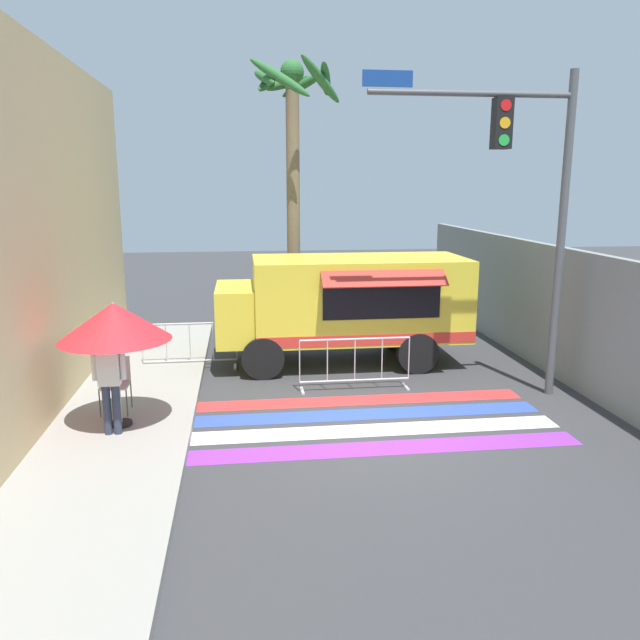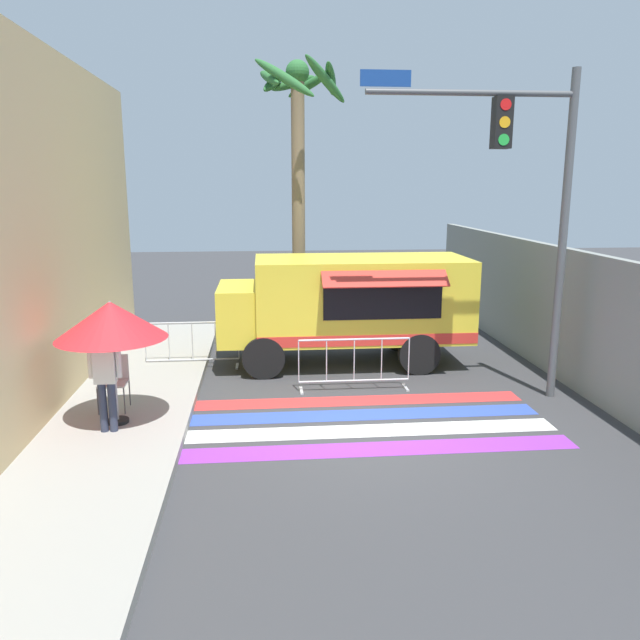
% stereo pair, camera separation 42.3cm
% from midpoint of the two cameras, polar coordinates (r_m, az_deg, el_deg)
% --- Properties ---
extents(ground_plane, '(60.00, 60.00, 0.00)m').
position_cam_midpoint_polar(ground_plane, '(10.95, 5.79, -9.94)').
color(ground_plane, '#38383A').
extents(sidewalk_left, '(4.40, 16.00, 0.16)m').
position_cam_midpoint_polar(sidewalk_left, '(11.24, -22.41, -9.80)').
color(sidewalk_left, '#99968E').
rests_on(sidewalk_left, ground_plane).
extents(building_left_facade, '(0.25, 16.00, 6.54)m').
position_cam_midpoint_polar(building_left_facade, '(10.62, -25.35, 6.48)').
color(building_left_facade, '#DBBC84').
rests_on(building_left_facade, ground_plane).
extents(concrete_wall_right, '(0.20, 16.00, 2.83)m').
position_cam_midpoint_polar(concrete_wall_right, '(14.78, 21.37, 0.84)').
color(concrete_wall_right, gray).
rests_on(concrete_wall_right, ground_plane).
extents(crosswalk_painted, '(6.40, 2.84, 0.01)m').
position_cam_midpoint_polar(crosswalk_painted, '(11.25, 5.47, -9.30)').
color(crosswalk_painted, purple).
rests_on(crosswalk_painted, ground_plane).
extents(food_truck, '(5.72, 2.68, 2.49)m').
position_cam_midpoint_polar(food_truck, '(14.45, 2.91, 1.69)').
color(food_truck, yellow).
rests_on(food_truck, ground_plane).
extents(traffic_signal_pole, '(4.00, 0.29, 6.18)m').
position_cam_midpoint_polar(traffic_signal_pole, '(12.44, 19.49, 11.76)').
color(traffic_signal_pole, '#515456').
rests_on(traffic_signal_pole, ground_plane).
extents(patio_umbrella, '(1.82, 1.82, 2.10)m').
position_cam_midpoint_polar(patio_umbrella, '(10.73, -17.52, -0.04)').
color(patio_umbrella, black).
rests_on(patio_umbrella, sidewalk_left).
extents(folding_chair, '(0.48, 0.48, 0.97)m').
position_cam_midpoint_polar(folding_chair, '(11.76, -17.34, -4.99)').
color(folding_chair, '#4C4C51').
rests_on(folding_chair, sidewalk_left).
extents(vendor_person, '(0.53, 0.23, 1.77)m').
position_cam_midpoint_polar(vendor_person, '(10.58, -17.97, -4.53)').
color(vendor_person, '#2D3347').
rests_on(vendor_person, sidewalk_left).
extents(barricade_front, '(2.29, 0.44, 1.09)m').
position_cam_midpoint_polar(barricade_front, '(12.77, 4.09, -4.06)').
color(barricade_front, '#B7BABF').
rests_on(barricade_front, ground_plane).
extents(barricade_side, '(2.13, 0.44, 1.09)m').
position_cam_midpoint_polar(barricade_side, '(14.50, -10.77, -2.27)').
color(barricade_side, '#B7BABF').
rests_on(barricade_side, ground_plane).
extents(palm_tree, '(2.48, 2.31, 7.22)m').
position_cam_midpoint_polar(palm_tree, '(16.71, -1.22, 15.52)').
color(palm_tree, '#7A664C').
rests_on(palm_tree, ground_plane).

